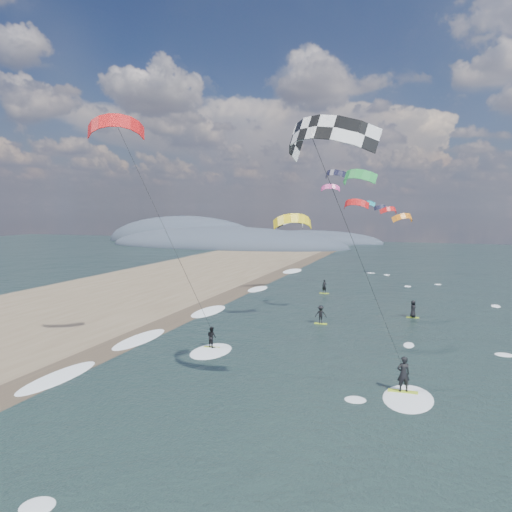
% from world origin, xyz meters
% --- Properties ---
extents(ground, '(260.00, 260.00, 0.00)m').
position_xyz_m(ground, '(0.00, 0.00, 0.00)').
color(ground, black).
rests_on(ground, ground).
extents(wet_sand_strip, '(3.00, 240.00, 0.00)m').
position_xyz_m(wet_sand_strip, '(-12.00, 10.00, 0.00)').
color(wet_sand_strip, '#382D23').
rests_on(wet_sand_strip, ground).
extents(coastal_hills, '(80.00, 41.00, 15.00)m').
position_xyz_m(coastal_hills, '(-44.84, 107.86, 0.00)').
color(coastal_hills, '#3D4756').
rests_on(coastal_hills, ground).
extents(kitesurfer_near_a, '(8.16, 9.49, 14.49)m').
position_xyz_m(kitesurfer_near_a, '(4.83, 5.14, 11.16)').
color(kitesurfer_near_a, '#AACB23').
rests_on(kitesurfer_near_a, ground).
extents(kitesurfer_near_b, '(6.90, 8.79, 16.09)m').
position_xyz_m(kitesurfer_near_b, '(-7.54, 10.50, 10.21)').
color(kitesurfer_near_b, '#AACB23').
rests_on(kitesurfer_near_b, ground).
extents(far_kitesurfers, '(11.26, 15.78, 1.62)m').
position_xyz_m(far_kitesurfers, '(2.47, 29.01, 0.80)').
color(far_kitesurfers, '#AACB23').
rests_on(far_kitesurfers, ground).
extents(bg_kite_field, '(15.81, 67.19, 7.55)m').
position_xyz_m(bg_kite_field, '(-0.60, 52.36, 10.89)').
color(bg_kite_field, orange).
rests_on(bg_kite_field, ground).
extents(shoreline_surf, '(2.40, 79.40, 0.11)m').
position_xyz_m(shoreline_surf, '(-10.80, 14.75, 0.00)').
color(shoreline_surf, white).
rests_on(shoreline_surf, ground).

